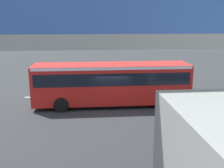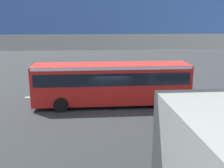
% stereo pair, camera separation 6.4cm
% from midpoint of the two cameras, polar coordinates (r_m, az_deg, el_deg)
% --- Properties ---
extents(ground, '(80.00, 80.00, 0.00)m').
position_cam_midpoint_polar(ground, '(20.15, -0.05, -4.87)').
color(ground, '#2D3033').
extents(city_bus, '(11.54, 2.85, 3.15)m').
position_cam_midpoint_polar(city_bus, '(20.12, -0.00, 0.67)').
color(city_bus, red).
rests_on(city_bus, ground).
extents(traffic_sign, '(0.08, 0.60, 2.80)m').
position_cam_midpoint_polar(traffic_sign, '(24.10, 14.36, 2.38)').
color(traffic_sign, slate).
rests_on(traffic_sign, ground).
extents(lane_dash_leftmost, '(2.00, 0.20, 0.01)m').
position_cam_midpoint_polar(lane_dash_leftmost, '(24.39, 13.47, -2.00)').
color(lane_dash_leftmost, silver).
rests_on(lane_dash_leftmost, ground).
extents(lane_dash_left, '(2.00, 0.20, 0.01)m').
position_cam_midpoint_polar(lane_dash_left, '(23.44, 4.14, -2.28)').
color(lane_dash_left, silver).
rests_on(lane_dash_left, ground).
extents(lane_dash_centre, '(2.00, 0.20, 0.01)m').
position_cam_midpoint_polar(lane_dash_centre, '(23.16, -5.69, -2.50)').
color(lane_dash_centre, silver).
rests_on(lane_dash_centre, ground).
extents(lane_dash_right, '(2.00, 0.20, 0.01)m').
position_cam_midpoint_polar(lane_dash_right, '(23.56, -15.47, -2.66)').
color(lane_dash_right, silver).
rests_on(lane_dash_right, ground).
extents(pedestrian_overpass, '(29.07, 2.60, 6.96)m').
position_cam_midpoint_polar(pedestrian_overpass, '(10.17, 4.40, 7.12)').
color(pedestrian_overpass, gray).
rests_on(pedestrian_overpass, ground).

